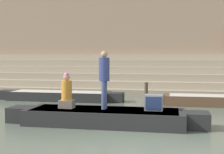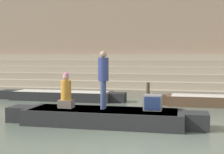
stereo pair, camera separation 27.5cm
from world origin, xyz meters
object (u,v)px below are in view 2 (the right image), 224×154
(tv_set, at_px, (153,103))
(moored_boat_shore, at_px, (224,101))
(person_rowing, at_px, (66,93))
(mooring_post, at_px, (148,94))
(moored_boat_distant, at_px, (62,95))
(rowboat_main, at_px, (103,116))
(person_standing, at_px, (103,75))

(tv_set, xyz_separation_m, moored_boat_shore, (2.55, 4.46, -0.47))
(person_rowing, bearing_deg, mooring_post, 64.17)
(person_rowing, xyz_separation_m, moored_boat_distant, (-2.10, 4.86, -0.69))
(rowboat_main, distance_m, moored_boat_distant, 5.87)
(rowboat_main, distance_m, person_rowing, 1.36)
(rowboat_main, relative_size, person_rowing, 5.52)
(person_standing, xyz_separation_m, person_rowing, (-1.17, -0.07, -0.57))
(person_standing, height_order, moored_boat_distant, person_standing)
(person_rowing, xyz_separation_m, moored_boat_shore, (5.20, 4.58, -0.69))
(moored_boat_distant, bearing_deg, person_rowing, -71.49)
(rowboat_main, height_order, moored_boat_shore, rowboat_main)
(moored_boat_distant, bearing_deg, mooring_post, -14.95)
(moored_boat_shore, relative_size, moored_boat_distant, 0.96)
(person_rowing, relative_size, moored_boat_distant, 0.18)
(person_standing, bearing_deg, person_rowing, 176.57)
(person_standing, bearing_deg, mooring_post, 70.00)
(person_rowing, relative_size, mooring_post, 1.13)
(person_standing, relative_size, person_rowing, 1.59)
(tv_set, bearing_deg, mooring_post, 90.82)
(person_rowing, xyz_separation_m, tv_set, (2.65, 0.13, -0.22))
(person_standing, xyz_separation_m, tv_set, (1.49, 0.06, -0.79))
(person_rowing, relative_size, tv_set, 2.08)
(person_standing, height_order, mooring_post, person_standing)
(person_standing, xyz_separation_m, mooring_post, (0.93, 4.04, -1.00))
(moored_boat_distant, bearing_deg, person_standing, -60.54)
(moored_boat_shore, distance_m, mooring_post, 3.16)
(person_rowing, height_order, tv_set, person_rowing)
(rowboat_main, height_order, moored_boat_distant, rowboat_main)
(rowboat_main, bearing_deg, tv_set, 7.03)
(person_standing, bearing_deg, moored_boat_shore, 41.10)
(rowboat_main, relative_size, tv_set, 11.49)
(person_rowing, bearing_deg, moored_boat_shore, 42.53)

